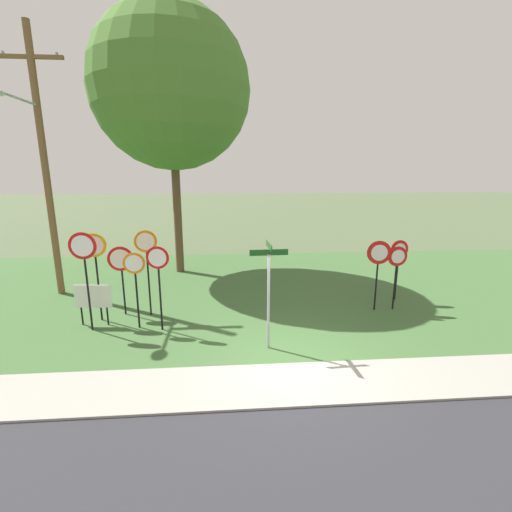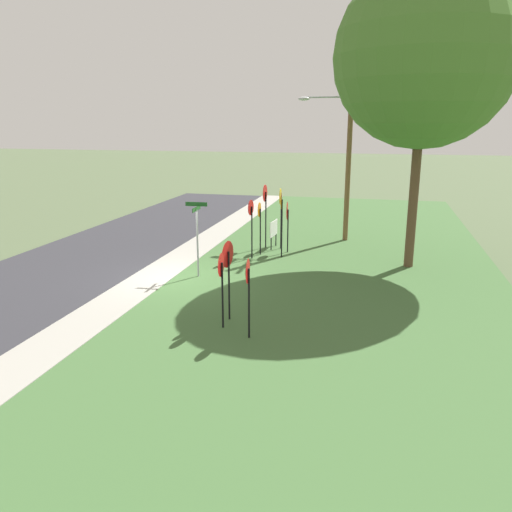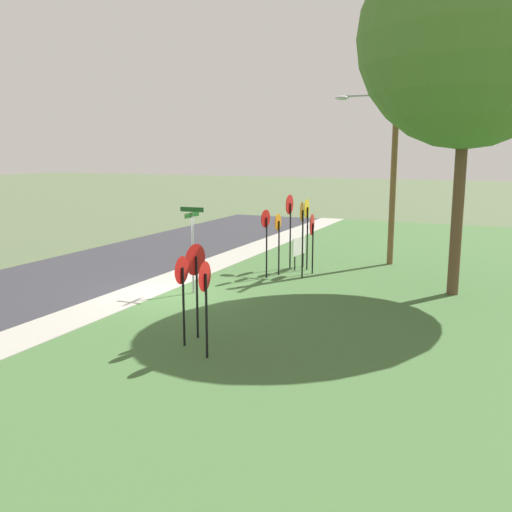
# 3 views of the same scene
# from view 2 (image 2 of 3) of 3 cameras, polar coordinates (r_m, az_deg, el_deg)

# --- Properties ---
(ground_plane) EXTENTS (160.00, 160.00, 0.00)m
(ground_plane) POSITION_cam_2_polar(r_m,az_deg,el_deg) (19.08, -9.27, -2.54)
(ground_plane) COLOR #4C5B3D
(road_asphalt) EXTENTS (44.00, 6.40, 0.01)m
(road_asphalt) POSITION_cam_2_polar(r_m,az_deg,el_deg) (21.36, -21.24, -1.48)
(road_asphalt) COLOR #2D2D33
(road_asphalt) RESTS_ON ground_plane
(sidewalk_strip) EXTENTS (44.00, 1.60, 0.06)m
(sidewalk_strip) POSITION_cam_2_polar(r_m,az_deg,el_deg) (19.39, -11.46, -2.27)
(sidewalk_strip) COLOR #99968C
(sidewalk_strip) RESTS_ON ground_plane
(grass_median) EXTENTS (44.00, 12.00, 0.04)m
(grass_median) POSITION_cam_2_polar(r_m,az_deg,el_deg) (17.70, 8.99, -3.85)
(grass_median) COLOR #3D6033
(grass_median) RESTS_ON ground_plane
(stop_sign_near_left) EXTENTS (0.64, 0.11, 2.49)m
(stop_sign_near_left) POSITION_cam_2_polar(r_m,az_deg,el_deg) (21.10, -0.54, 4.42)
(stop_sign_near_left) COLOR black
(stop_sign_near_left) RESTS_ON grass_median
(stop_sign_near_right) EXTENTS (0.76, 0.09, 2.88)m
(stop_sign_near_right) POSITION_cam_2_polar(r_m,az_deg,el_deg) (22.96, 1.05, 6.11)
(stop_sign_near_right) COLOR black
(stop_sign_near_right) RESTS_ON grass_median
(stop_sign_far_left) EXTENTS (0.77, 0.13, 2.24)m
(stop_sign_far_left) POSITION_cam_2_polar(r_m,az_deg,el_deg) (22.21, 3.54, 4.52)
(stop_sign_far_left) COLOR black
(stop_sign_far_left) RESTS_ON grass_median
(stop_sign_far_center) EXTENTS (0.68, 0.14, 2.76)m
(stop_sign_far_center) POSITION_cam_2_polar(r_m,az_deg,el_deg) (21.36, 2.87, 5.11)
(stop_sign_far_center) COLOR black
(stop_sign_far_center) RESTS_ON grass_median
(stop_sign_far_right) EXTENTS (0.62, 0.10, 2.28)m
(stop_sign_far_right) POSITION_cam_2_polar(r_m,az_deg,el_deg) (21.75, 0.42, 4.32)
(stop_sign_far_right) COLOR black
(stop_sign_far_right) RESTS_ON grass_median
(stop_sign_center_tall) EXTENTS (0.72, 0.11, 2.74)m
(stop_sign_center_tall) POSITION_cam_2_polar(r_m,az_deg,el_deg) (22.81, 2.79, 5.73)
(stop_sign_center_tall) COLOR black
(stop_sign_center_tall) RESTS_ON grass_median
(yield_sign_near_left) EXTENTS (0.67, 0.12, 2.19)m
(yield_sign_near_left) POSITION_cam_2_polar(r_m,az_deg,el_deg) (13.21, -0.95, -2.69)
(yield_sign_near_left) COLOR black
(yield_sign_near_left) RESTS_ON grass_median
(yield_sign_near_right) EXTENTS (0.66, 0.10, 2.16)m
(yield_sign_near_right) POSITION_cam_2_polar(r_m,az_deg,el_deg) (13.91, -3.96, -1.94)
(yield_sign_near_right) COLOR black
(yield_sign_near_right) RESTS_ON grass_median
(yield_sign_far_left) EXTENTS (0.77, 0.15, 2.35)m
(yield_sign_far_left) POSITION_cam_2_polar(r_m,az_deg,el_deg) (14.45, -3.22, -0.62)
(yield_sign_far_left) COLOR black
(yield_sign_far_left) RESTS_ON grass_median
(street_name_post) EXTENTS (0.96, 0.82, 2.80)m
(street_name_post) POSITION_cam_2_polar(r_m,az_deg,el_deg) (18.72, -6.63, 2.65)
(street_name_post) COLOR #9EA0A8
(street_name_post) RESTS_ON grass_median
(utility_pole) EXTENTS (2.10, 2.59, 9.31)m
(utility_pole) POSITION_cam_2_polar(r_m,az_deg,el_deg) (24.61, 10.10, 13.26)
(utility_pole) COLOR brown
(utility_pole) RESTS_ON grass_median
(notice_board) EXTENTS (1.10, 0.13, 1.25)m
(notice_board) POSITION_cam_2_polar(r_m,az_deg,el_deg) (23.14, 2.00, 2.95)
(notice_board) COLOR black
(notice_board) RESTS_ON grass_median
(oak_tree_left) EXTENTS (6.63, 6.63, 11.21)m
(oak_tree_left) POSITION_cam_2_polar(r_m,az_deg,el_deg) (20.61, 18.44, 20.50)
(oak_tree_left) COLOR brown
(oak_tree_left) RESTS_ON grass_median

